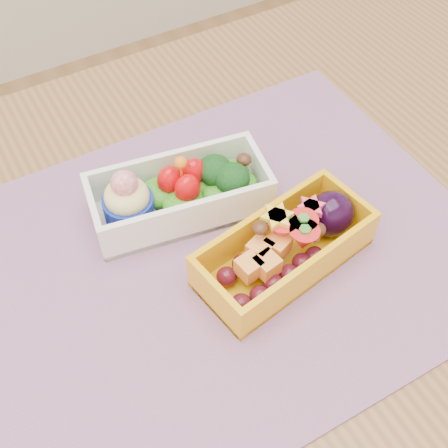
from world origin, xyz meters
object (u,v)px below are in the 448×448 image
bento_white (179,194)px  bento_yellow (288,246)px  placemat (220,253)px  table (216,339)px

bento_white → bento_yellow: bearing=-52.0°
placemat → bento_yellow: bento_yellow is taller
bento_white → bento_yellow: 0.13m
table → bento_yellow: bearing=-4.2°
table → placemat: size_ratio=2.27×
bento_yellow → placemat: bearing=131.4°
bento_white → bento_yellow: bento_white is taller
table → bento_yellow: bento_yellow is taller
table → bento_white: bento_white is taller
bento_white → placemat: bearing=-72.9°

